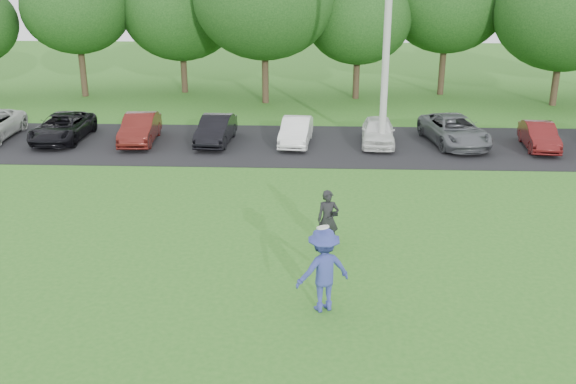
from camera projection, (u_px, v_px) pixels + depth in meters
The scene contains 7 objects.
ground at pixel (282, 296), 14.76m from camera, with size 100.00×100.00×0.00m, color #2C6B1E.
parking_lot at pixel (298, 145), 26.98m from camera, with size 32.00×6.50×0.03m, color black.
utility_pole at pixel (388, 23), 24.57m from camera, with size 0.28×0.28×10.10m, color #AAABA5.
frisbee_player at pixel (323, 270), 13.91m from camera, with size 1.42×1.15×2.10m.
camera_bystander at pixel (328, 219), 17.06m from camera, with size 0.61×0.45×1.60m.
parked_cars at pixel (264, 130), 26.97m from camera, with size 28.61×4.62×1.21m.
tree_row at pixel (331, 9), 34.45m from camera, with size 42.39×9.85×8.64m.
Camera 1 is at (0.70, -13.06, 7.25)m, focal length 40.00 mm.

